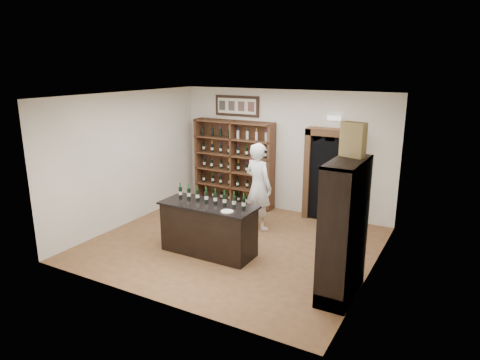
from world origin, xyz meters
The scene contains 22 objects.
floor centered at (0.00, 0.00, 0.00)m, with size 5.50×5.50×0.00m, color brown.
ceiling centered at (0.00, 0.00, 3.00)m, with size 5.50×5.50×0.00m, color white.
wall_back centered at (0.00, 2.50, 1.50)m, with size 5.50×0.04×3.00m, color silver.
wall_left centered at (-2.75, 0.00, 1.50)m, with size 0.04×5.00×3.00m, color silver.
wall_right centered at (2.75, 0.00, 1.50)m, with size 0.04×5.00×3.00m, color silver.
wine_shelf centered at (-1.30, 2.33, 1.10)m, with size 2.20×0.38×2.20m.
framed_picture centered at (-1.30, 2.47, 2.55)m, with size 1.25×0.04×0.52m, color black.
arched_doorway centered at (1.25, 2.33, 1.14)m, with size 1.17×0.35×2.17m.
emergency_light centered at (1.25, 2.42, 2.40)m, with size 0.30×0.10×0.10m, color white.
tasting_counter centered at (-0.20, -0.60, 0.49)m, with size 1.88×0.78×1.00m.
counter_bottle_0 centered at (-0.92, -0.50, 1.11)m, with size 0.07×0.07×0.30m.
counter_bottle_1 centered at (-0.71, -0.50, 1.11)m, with size 0.07×0.07×0.30m.
counter_bottle_2 centered at (-0.51, -0.50, 1.11)m, with size 0.07×0.07×0.30m.
counter_bottle_3 centered at (-0.30, -0.50, 1.11)m, with size 0.07×0.07×0.30m.
counter_bottle_4 centered at (-0.10, -0.50, 1.11)m, with size 0.07×0.07×0.30m.
counter_bottle_5 centered at (0.11, -0.50, 1.11)m, with size 0.07×0.07×0.30m.
counter_bottle_6 centered at (0.31, -0.50, 1.11)m, with size 0.07×0.07×0.30m.
counter_bottle_7 centered at (0.52, -0.50, 1.11)m, with size 0.07×0.07×0.30m.
side_cabinet centered at (2.52, -0.90, 0.75)m, with size 0.48×1.20×2.20m.
shopkeeper centered at (0.05, 1.02, 0.97)m, with size 0.71×0.47×1.95m, color white.
plate centered at (0.35, -0.81, 1.01)m, with size 0.23×0.23×0.02m, color silver.
wine_crate centered at (2.47, -0.63, 2.47)m, with size 0.38×0.16×0.54m, color #A28B55.
Camera 1 is at (4.08, -7.06, 3.57)m, focal length 32.00 mm.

